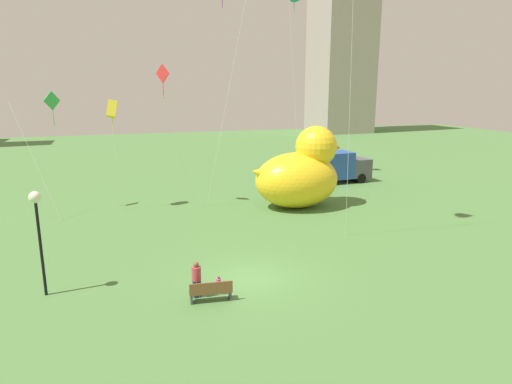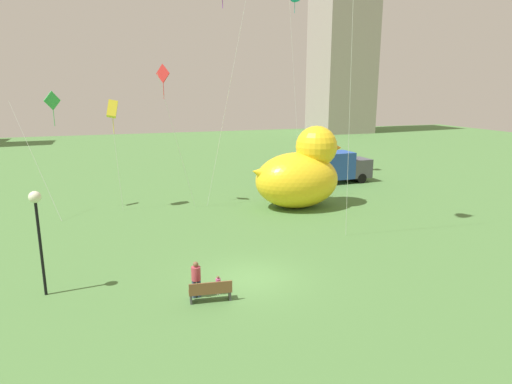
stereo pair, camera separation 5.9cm
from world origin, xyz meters
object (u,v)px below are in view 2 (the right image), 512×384
object	(u,v)px
kite_red	(164,79)
kite_green	(51,105)
kite_yellow	(112,109)
person_child	(218,284)
giant_inflatable_duck	(300,173)
lamppost	(37,215)
person_adult	(196,278)
park_bench	(210,291)
box_truck	(334,167)

from	to	relation	value
kite_red	kite_green	bearing A→B (deg)	171.06
kite_yellow	kite_green	world-z (taller)	kite_green
person_child	giant_inflatable_duck	distance (m)	15.20
lamppost	kite_yellow	xyz separation A→B (m)	(3.35, 13.05, 3.58)
person_adult	kite_yellow	xyz separation A→B (m)	(-2.66, 15.28, 6.23)
kite_red	park_bench	bearing A→B (deg)	-91.48
kite_green	park_bench	bearing A→B (deg)	-67.20
park_bench	person_child	xyz separation A→B (m)	(0.45, 0.53, -0.01)
person_adult	kite_yellow	size ratio (longest dim) A/B	0.20
person_adult	kite_yellow	bearing A→B (deg)	99.87
person_adult	kite_red	distance (m)	17.04
lamppost	kite_red	xyz separation A→B (m)	(6.88, 12.66, 5.59)
lamppost	person_adult	bearing A→B (deg)	-20.42
box_truck	kite_yellow	bearing A→B (deg)	-169.59
park_bench	kite_yellow	world-z (taller)	kite_yellow
kite_yellow	kite_red	distance (m)	4.08
box_truck	kite_red	distance (m)	17.68
lamppost	person_child	bearing A→B (deg)	-18.27
lamppost	park_bench	bearing A→B (deg)	-23.52
kite_yellow	kite_green	size ratio (longest dim) A/B	0.93
person_adult	park_bench	bearing A→B (deg)	-51.23
kite_green	kite_red	xyz separation A→B (m)	(7.40, -1.16, 1.69)
kite_yellow	kite_red	size ratio (longest dim) A/B	0.77
kite_green	kite_red	size ratio (longest dim) A/B	0.82
lamppost	box_truck	bearing A→B (deg)	36.51
box_truck	kite_yellow	world-z (taller)	kite_yellow
kite_green	person_child	bearing A→B (deg)	-65.19
giant_inflatable_duck	kite_red	bearing A→B (deg)	162.31
box_truck	kite_green	size ratio (longest dim) A/B	0.80
person_adult	box_truck	size ratio (longest dim) A/B	0.24
person_adult	kite_green	bearing A→B (deg)	112.12
lamppost	kite_yellow	distance (m)	13.94
giant_inflatable_duck	kite_red	distance (m)	11.61
giant_inflatable_duck	lamppost	distance (m)	18.75
giant_inflatable_duck	kite_red	world-z (taller)	kite_red
kite_yellow	kite_green	xyz separation A→B (m)	(-3.87, 0.77, 0.32)
box_truck	kite_green	distance (m)	23.78
box_truck	kite_red	world-z (taller)	kite_red
giant_inflatable_duck	lamppost	bearing A→B (deg)	-148.59
person_adult	person_child	world-z (taller)	person_adult
giant_inflatable_duck	kite_yellow	xyz separation A→B (m)	(-12.62, 3.29, 4.59)
kite_red	kite_yellow	bearing A→B (deg)	173.71
person_adult	lamppost	size ratio (longest dim) A/B	0.35
lamppost	kite_red	world-z (taller)	kite_red
person_child	lamppost	size ratio (longest dim) A/B	0.19
giant_inflatable_duck	kite_green	xyz separation A→B (m)	(-16.49, 4.07, 4.91)
person_adult	kite_red	bearing A→B (deg)	86.67
person_adult	box_truck	xyz separation A→B (m)	(16.33, 18.77, 0.58)
park_bench	box_truck	world-z (taller)	box_truck
person_adult	box_truck	bearing A→B (deg)	48.98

